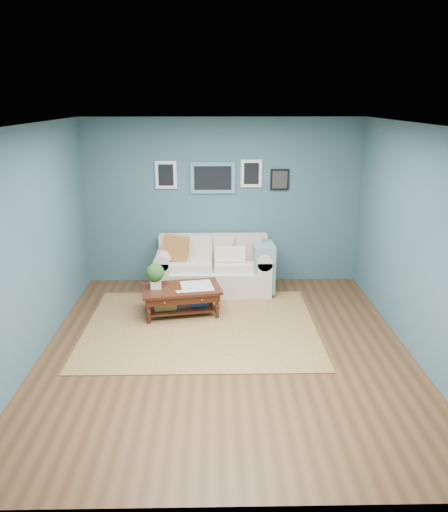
{
  "coord_description": "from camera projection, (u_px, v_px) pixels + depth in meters",
  "views": [
    {
      "loc": [
        -0.13,
        -5.54,
        2.97
      ],
      "look_at": [
        -0.01,
        1.0,
        0.9
      ],
      "focal_mm": 35.0,
      "sensor_mm": 36.0,
      "label": 1
    }
  ],
  "objects": [
    {
      "name": "area_rug",
      "position": [
        201.0,
        326.0,
        6.79
      ],
      "size": [
        3.1,
        2.48,
        0.01
      ],
      "primitive_type": "cube",
      "color": "brown",
      "rests_on": "ground"
    },
    {
      "name": "room_shell",
      "position": [
        226.0,
        243.0,
        5.83
      ],
      "size": [
        5.0,
        5.02,
        2.7
      ],
      "color": "brown",
      "rests_on": "ground"
    },
    {
      "name": "loveseat",
      "position": [
        218.0,
        267.0,
        7.99
      ],
      "size": [
        1.86,
        0.84,
        0.95
      ],
      "color": "beige",
      "rests_on": "ground"
    },
    {
      "name": "coffee_table",
      "position": [
        177.0,
        292.0,
        7.08
      ],
      "size": [
        1.2,
        0.83,
        0.77
      ],
      "rotation": [
        0.0,
        0.0,
        0.18
      ],
      "color": "black",
      "rests_on": "ground"
    }
  ]
}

